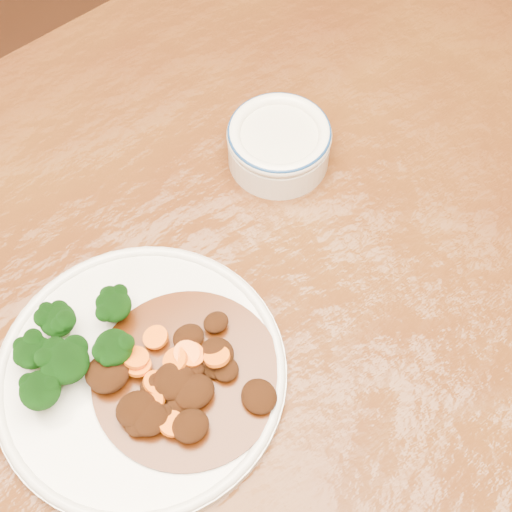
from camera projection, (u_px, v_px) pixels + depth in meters
ground at (238, 487)px, 1.35m from camera, size 4.00×4.00×0.00m
dining_table at (224, 347)px, 0.77m from camera, size 1.61×1.09×0.75m
dinner_plate at (141, 373)px, 0.66m from camera, size 0.27×0.27×0.02m
broccoli_florets at (70, 349)px, 0.64m from camera, size 0.13×0.09×0.05m
mince_stew at (176, 381)px, 0.64m from camera, size 0.18×0.18×0.03m
dip_bowl at (279, 143)px, 0.78m from camera, size 0.11×0.11×0.05m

